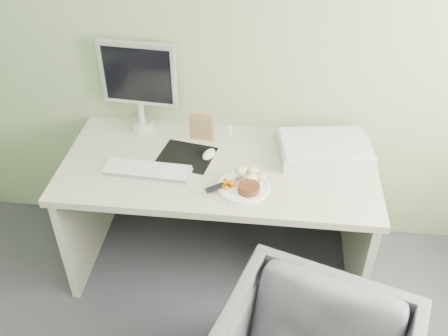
# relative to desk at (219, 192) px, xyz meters

# --- Properties ---
(wall_back) EXTENTS (3.50, 0.00, 3.50)m
(wall_back) POSITION_rel_desk_xyz_m (0.00, 0.38, 0.80)
(wall_back) COLOR #6F855D
(wall_back) RESTS_ON floor
(desk) EXTENTS (1.60, 0.75, 0.73)m
(desk) POSITION_rel_desk_xyz_m (0.00, 0.00, 0.00)
(desk) COLOR #B5A897
(desk) RESTS_ON floor
(plate) EXTENTS (0.25, 0.25, 0.01)m
(plate) POSITION_rel_desk_xyz_m (0.14, -0.17, 0.19)
(plate) COLOR white
(plate) RESTS_ON desk
(steak) EXTENTS (0.13, 0.13, 0.03)m
(steak) POSITION_rel_desk_xyz_m (0.17, -0.21, 0.21)
(steak) COLOR black
(steak) RESTS_ON plate
(potato_pile) EXTENTS (0.13, 0.12, 0.06)m
(potato_pile) POSITION_rel_desk_xyz_m (0.17, -0.12, 0.23)
(potato_pile) COLOR tan
(potato_pile) RESTS_ON plate
(carrot_heap) EXTENTS (0.07, 0.06, 0.04)m
(carrot_heap) POSITION_rel_desk_xyz_m (0.08, -0.19, 0.22)
(carrot_heap) COLOR orange
(carrot_heap) RESTS_ON plate
(steak_knife) EXTENTS (0.21, 0.17, 0.02)m
(steak_knife) POSITION_rel_desk_xyz_m (0.04, -0.19, 0.21)
(steak_knife) COLOR silver
(steak_knife) RESTS_ON plate
(mousepad) EXTENTS (0.32, 0.29, 0.00)m
(mousepad) POSITION_rel_desk_xyz_m (-0.18, 0.05, 0.18)
(mousepad) COLOR black
(mousepad) RESTS_ON desk
(keyboard) EXTENTS (0.43, 0.15, 0.02)m
(keyboard) POSITION_rel_desk_xyz_m (-0.34, -0.11, 0.20)
(keyboard) COLOR white
(keyboard) RESTS_ON desk
(computer_mouse) EXTENTS (0.09, 0.11, 0.03)m
(computer_mouse) POSITION_rel_desk_xyz_m (-0.06, 0.06, 0.20)
(computer_mouse) COLOR white
(computer_mouse) RESTS_ON desk
(photo_frame) EXTENTS (0.13, 0.03, 0.16)m
(photo_frame) POSITION_rel_desk_xyz_m (-0.12, 0.21, 0.26)
(photo_frame) COLOR #8B6241
(photo_frame) RESTS_ON desk
(eyedrop_bottle) EXTENTS (0.02, 0.02, 0.07)m
(eyedrop_bottle) POSITION_rel_desk_xyz_m (0.03, 0.28, 0.22)
(eyedrop_bottle) COLOR white
(eyedrop_bottle) RESTS_ON desk
(scanner) EXTENTS (0.50, 0.37, 0.07)m
(scanner) POSITION_rel_desk_xyz_m (0.53, 0.14, 0.22)
(scanner) COLOR #A9ACB0
(scanner) RESTS_ON desk
(monitor) EXTENTS (0.42, 0.13, 0.50)m
(monitor) POSITION_rel_desk_xyz_m (-0.47, 0.31, 0.46)
(monitor) COLOR silver
(monitor) RESTS_ON desk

